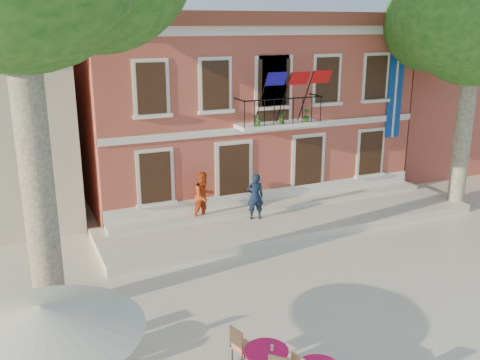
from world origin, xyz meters
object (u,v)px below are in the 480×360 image
object	(u,v)px
pedestrian_navy	(255,196)
cafe_table_3	(70,352)
pedestrian_orange	(204,196)
plane_tree_east	(477,19)
patio_umbrella	(41,320)

from	to	relation	value
pedestrian_navy	cafe_table_3	size ratio (longest dim) A/B	0.93
pedestrian_orange	pedestrian_navy	bearing A→B (deg)	-35.43
plane_tree_east	patio_umbrella	world-z (taller)	plane_tree_east
plane_tree_east	patio_umbrella	bearing A→B (deg)	-157.87
cafe_table_3	plane_tree_east	bearing A→B (deg)	16.93
patio_umbrella	pedestrian_orange	world-z (taller)	patio_umbrella
pedestrian_orange	cafe_table_3	distance (m)	8.61
patio_umbrella	pedestrian_orange	xyz separation A→B (m)	(5.96, 8.41, -1.12)
cafe_table_3	pedestrian_navy	bearing A→B (deg)	39.94
plane_tree_east	pedestrian_orange	distance (m)	11.83
pedestrian_orange	cafe_table_3	xyz separation A→B (m)	(-5.44, -6.63, -0.76)
patio_umbrella	pedestrian_navy	world-z (taller)	patio_umbrella
cafe_table_3	patio_umbrella	bearing A→B (deg)	-106.14
pedestrian_navy	cafe_table_3	world-z (taller)	pedestrian_navy
pedestrian_navy	pedestrian_orange	xyz separation A→B (m)	(-1.72, 0.63, 0.04)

